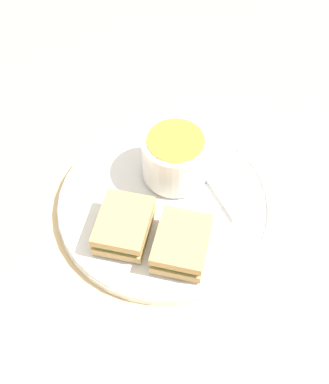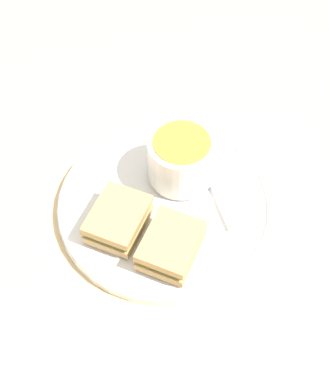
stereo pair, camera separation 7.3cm
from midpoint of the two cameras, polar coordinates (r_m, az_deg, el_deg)
The scene contains 6 objects.
ground_plane at distance 0.76m, azimuth -2.74°, elevation -1.86°, with size 2.40×2.40×0.00m, color #D1B27F.
plate at distance 0.76m, azimuth -2.77°, elevation -1.46°, with size 0.30×0.30×0.02m.
soup_bowl at distance 0.75m, azimuth -1.63°, elevation 3.62°, with size 0.09×0.09×0.07m.
spoon at distance 0.78m, azimuth 1.43°, elevation 2.31°, with size 0.06×0.12×0.01m.
sandwich_half_near at distance 0.71m, azimuth -7.30°, elevation -3.77°, with size 0.09×0.10×0.03m.
sandwich_half_far at distance 0.69m, azimuth -1.19°, elevation -5.74°, with size 0.09×0.10×0.03m.
Camera 1 is at (0.04, 0.43, 0.64)m, focal length 50.00 mm.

